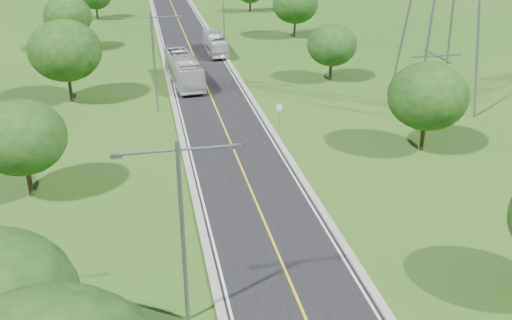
{
  "coord_description": "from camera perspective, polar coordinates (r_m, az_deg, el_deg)",
  "views": [
    {
      "loc": [
        -7.26,
        -11.78,
        19.8
      ],
      "look_at": [
        0.16,
        24.43,
        3.0
      ],
      "focal_mm": 40.0,
      "sensor_mm": 36.0,
      "label": 1
    }
  ],
  "objects": [
    {
      "name": "tree_ld",
      "position": [
        87.6,
        -18.32,
        13.5
      ],
      "size": [
        6.72,
        6.72,
        7.82
      ],
      "color": "black",
      "rests_on": "ground"
    },
    {
      "name": "tree_lb",
      "position": [
        43.46,
        -22.4,
        2.11
      ],
      "size": [
        6.3,
        6.3,
        7.33
      ],
      "color": "black",
      "rests_on": "ground"
    },
    {
      "name": "tree_lc",
      "position": [
        63.87,
        -18.55,
        10.33
      ],
      "size": [
        7.56,
        7.56,
        8.79
      ],
      "color": "black",
      "rests_on": "ground"
    },
    {
      "name": "curb_left",
      "position": [
        80.29,
        -9.22,
        9.94
      ],
      "size": [
        0.5,
        150.0,
        0.22
      ],
      "primitive_type": "cube",
      "color": "gray",
      "rests_on": "ground"
    },
    {
      "name": "tree_rc",
      "position": [
        69.3,
        7.6,
        11.34
      ],
      "size": [
        5.88,
        5.88,
        6.84
      ],
      "color": "black",
      "rests_on": "ground"
    },
    {
      "name": "bus_inbound",
      "position": [
        68.66,
        -7.24,
        8.99
      ],
      "size": [
        3.84,
        12.2,
        3.34
      ],
      "primitive_type": "imported",
      "rotation": [
        0.0,
        0.0,
        0.09
      ],
      "color": "beige",
      "rests_on": "road"
    },
    {
      "name": "bus_outbound",
      "position": [
        82.67,
        -4.11,
        11.54
      ],
      "size": [
        2.41,
        9.8,
        2.72
      ],
      "primitive_type": "imported",
      "rotation": [
        0.0,
        0.0,
        3.15
      ],
      "color": "silver",
      "rests_on": "road"
    },
    {
      "name": "tree_rd",
      "position": [
        92.23,
        3.95,
        15.32
      ],
      "size": [
        7.14,
        7.14,
        8.3
      ],
      "color": "black",
      "rests_on": "ground"
    },
    {
      "name": "speed_limit_sign",
      "position": [
        54.44,
        2.33,
        4.89
      ],
      "size": [
        0.55,
        0.09,
        2.4
      ],
      "color": "slate",
      "rests_on": "ground"
    },
    {
      "name": "road",
      "position": [
        80.58,
        -6.16,
        10.1
      ],
      "size": [
        8.0,
        150.0,
        0.06
      ],
      "primitive_type": "cube",
      "color": "black",
      "rests_on": "ground"
    },
    {
      "name": "streetlight_mid_left",
      "position": [
        58.46,
        -10.19,
        10.35
      ],
      "size": [
        5.9,
        0.25,
        10.0
      ],
      "color": "slate",
      "rests_on": "ground"
    },
    {
      "name": "tree_rb",
      "position": [
        50.07,
        16.8,
        6.14
      ],
      "size": [
        6.72,
        6.72,
        7.82
      ],
      "color": "black",
      "rests_on": "ground"
    },
    {
      "name": "streetlight_near_left",
      "position": [
        27.55,
        -7.42,
        -5.98
      ],
      "size": [
        5.9,
        0.25,
        10.0
      ],
      "color": "slate",
      "rests_on": "ground"
    },
    {
      "name": "ground",
      "position": [
        74.82,
        -5.68,
        8.98
      ],
      "size": [
        260.0,
        260.0,
        0.0
      ],
      "primitive_type": "plane",
      "color": "#204C15",
      "rests_on": "ground"
    },
    {
      "name": "curb_right",
      "position": [
        81.06,
        -3.13,
        10.35
      ],
      "size": [
        0.5,
        150.0,
        0.22
      ],
      "primitive_type": "cube",
      "color": "gray",
      "rests_on": "ground"
    },
    {
      "name": "streetlight_far_right",
      "position": [
        91.81,
        -3.28,
        15.73
      ],
      "size": [
        5.9,
        0.25,
        10.0
      ],
      "color": "slate",
      "rests_on": "ground"
    }
  ]
}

